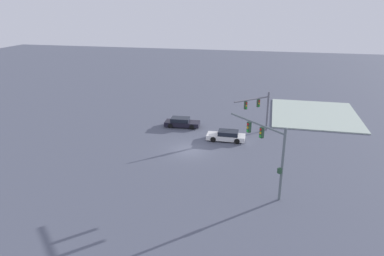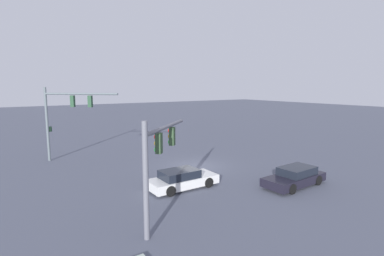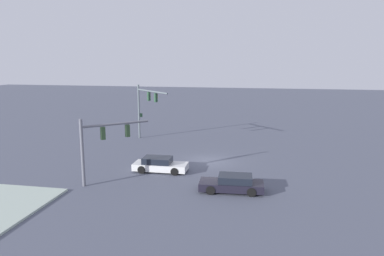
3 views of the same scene
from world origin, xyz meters
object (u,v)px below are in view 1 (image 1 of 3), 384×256
traffic_signal_near_corner (268,145)px  sedan_car_waiting_far (182,122)px  traffic_signal_opposite_side (259,106)px  sedan_car_approaching (227,136)px

traffic_signal_near_corner → sedan_car_waiting_far: bearing=-8.8°
traffic_signal_opposite_side → sedan_car_waiting_far: bearing=-42.4°
traffic_signal_opposite_side → sedan_car_waiting_far: (-0.02, 9.84, -2.81)m
traffic_signal_opposite_side → traffic_signal_near_corner: bearing=52.5°
traffic_signal_near_corner → traffic_signal_opposite_side: size_ratio=1.26×
traffic_signal_opposite_side → sedan_car_approaching: 5.75m
traffic_signal_near_corner → sedan_car_approaching: 12.64m
sedan_car_waiting_far → traffic_signal_near_corner: bearing=-55.9°
traffic_signal_near_corner → traffic_signal_opposite_side: bearing=-40.9°
traffic_signal_near_corner → sedan_car_approaching: traffic_signal_near_corner is taller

